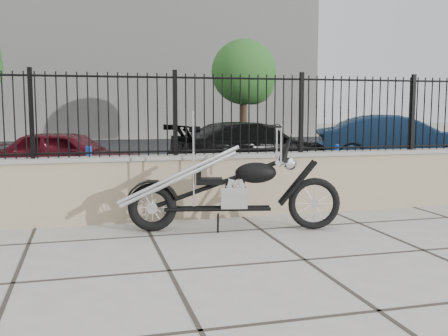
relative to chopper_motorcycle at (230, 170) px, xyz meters
name	(u,v)px	position (x,y,z in m)	size (l,w,h in m)	color
ground_plane	(305,260)	(0.43, -1.54, -0.82)	(90.00, 90.00, 0.00)	#99968E
parking_lot	(156,157)	(0.43, 10.96, -0.82)	(30.00, 30.00, 0.00)	black
retaining_wall	(240,184)	(0.43, 0.96, -0.34)	(14.00, 0.36, 0.96)	gray
iron_fence	(240,114)	(0.43, 0.96, 0.74)	(14.00, 0.08, 1.20)	black
background_building	(123,67)	(0.43, 24.96, 3.18)	(22.00, 6.00, 8.00)	beige
chopper_motorcycle	(230,170)	(0.00, 0.00, 0.00)	(2.74, 0.48, 1.65)	black
car_red	(68,156)	(-2.25, 5.30, -0.23)	(1.40, 3.47, 1.18)	#430912
car_black	(253,146)	(2.39, 6.36, -0.18)	(1.81, 4.45, 1.29)	black
car_blue	(397,141)	(6.56, 6.17, -0.10)	(1.54, 4.42, 1.46)	#10223B
bollard_a	(89,170)	(-1.80, 3.55, -0.36)	(0.11, 0.11, 0.93)	#0C3BB9
bollard_b	(337,165)	(3.36, 3.46, -0.38)	(0.11, 0.11, 0.88)	#0B27B0
tree_right	(244,69)	(4.82, 15.11, 2.48)	(2.80, 2.80, 4.72)	#382619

